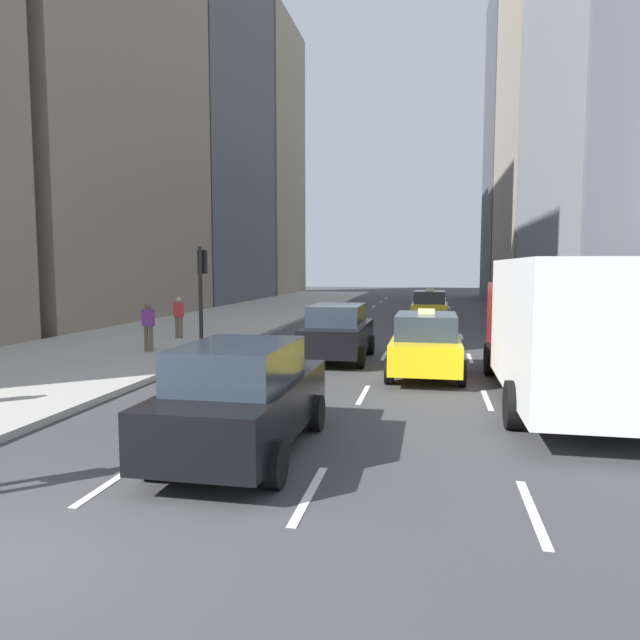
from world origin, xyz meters
name	(u,v)px	position (x,y,z in m)	size (l,w,h in m)	color
ground_plane	(31,549)	(0.00, 0.00, 0.00)	(160.00, 160.00, 0.00)	#3D3D3F
sidewalk_left	(240,316)	(-7.00, 27.00, 0.07)	(8.00, 66.00, 0.15)	#ADAAA3
lane_markings	(400,328)	(2.60, 23.00, 0.01)	(5.72, 56.00, 0.01)	white
building_row_left	(169,94)	(-14.00, 32.83, 14.96)	(6.00, 60.73, 31.58)	gray
building_row_right	(567,95)	(12.00, 32.96, 13.43)	(6.00, 55.22, 35.38)	slate
taxi_lead	(429,307)	(4.00, 25.72, 0.88)	(2.02, 4.40, 1.87)	yellow
taxi_second	(426,344)	(4.00, 10.67, 0.88)	(2.02, 4.40, 1.87)	yellow
sedan_black_near	(338,332)	(1.20, 12.82, 0.91)	(2.02, 4.45, 1.81)	black
sedan_silver_behind	(243,397)	(1.20, 3.45, 0.92)	(2.02, 4.48, 1.81)	black
box_truck	(557,326)	(6.80, 7.89, 1.71)	(2.58, 8.40, 3.15)	maroon
pedestrian_mid_block	(148,324)	(-5.21, 12.48, 1.07)	(0.36, 0.22, 1.65)	brown
pedestrian_far_walking	(179,315)	(-5.77, 16.02, 1.07)	(0.36, 0.22, 1.65)	brown
traffic_light_pole	(202,286)	(-2.75, 11.22, 2.41)	(0.24, 0.42, 3.60)	black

